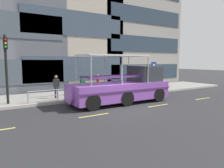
{
  "coord_description": "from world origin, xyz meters",
  "views": [
    {
      "loc": [
        -7.5,
        -10.87,
        2.91
      ],
      "look_at": [
        0.48,
        1.72,
        1.3
      ],
      "focal_mm": 33.57,
      "sensor_mm": 36.0,
      "label": 1
    }
  ],
  "objects_px": {
    "pedestrian_mid_right": "(83,84)",
    "duck_tour_boat": "(125,87)",
    "pedestrian_mid_left": "(98,82)",
    "parking_sign": "(153,71)",
    "traffic_light_pole": "(6,63)",
    "pedestrian_near_bow": "(134,80)",
    "pedestrian_near_stern": "(56,84)"
  },
  "relations": [
    {
      "from": "pedestrian_near_bow",
      "to": "pedestrian_near_stern",
      "type": "distance_m",
      "value": 7.43
    },
    {
      "from": "traffic_light_pole",
      "to": "pedestrian_near_stern",
      "type": "height_order",
      "value": "traffic_light_pole"
    },
    {
      "from": "pedestrian_near_bow",
      "to": "pedestrian_mid_right",
      "type": "xyz_separation_m",
      "value": [
        -5.21,
        0.12,
        -0.03
      ]
    },
    {
      "from": "parking_sign",
      "to": "pedestrian_mid_left",
      "type": "height_order",
      "value": "parking_sign"
    },
    {
      "from": "duck_tour_boat",
      "to": "pedestrian_mid_left",
      "type": "distance_m",
      "value": 3.27
    },
    {
      "from": "traffic_light_pole",
      "to": "parking_sign",
      "type": "relative_size",
      "value": 1.64
    },
    {
      "from": "pedestrian_near_bow",
      "to": "pedestrian_mid_right",
      "type": "height_order",
      "value": "pedestrian_near_bow"
    },
    {
      "from": "duck_tour_boat",
      "to": "pedestrian_near_bow",
      "type": "xyz_separation_m",
      "value": [
        3.45,
        3.34,
        0.04
      ]
    },
    {
      "from": "parking_sign",
      "to": "pedestrian_mid_left",
      "type": "xyz_separation_m",
      "value": [
        -5.77,
        0.5,
        -0.81
      ]
    },
    {
      "from": "pedestrian_mid_right",
      "to": "duck_tour_boat",
      "type": "bearing_deg",
      "value": -63.15
    },
    {
      "from": "parking_sign",
      "to": "pedestrian_near_bow",
      "type": "relative_size",
      "value": 1.69
    },
    {
      "from": "duck_tour_boat",
      "to": "pedestrian_mid_right",
      "type": "height_order",
      "value": "duck_tour_boat"
    },
    {
      "from": "traffic_light_pole",
      "to": "pedestrian_near_bow",
      "type": "distance_m",
      "value": 10.88
    },
    {
      "from": "pedestrian_mid_left",
      "to": "pedestrian_near_stern",
      "type": "relative_size",
      "value": 0.99
    },
    {
      "from": "traffic_light_pole",
      "to": "pedestrian_near_bow",
      "type": "bearing_deg",
      "value": 2.77
    },
    {
      "from": "duck_tour_boat",
      "to": "pedestrian_near_stern",
      "type": "height_order",
      "value": "duck_tour_boat"
    },
    {
      "from": "pedestrian_near_bow",
      "to": "pedestrian_near_stern",
      "type": "xyz_separation_m",
      "value": [
        -7.42,
        -0.08,
        0.07
      ]
    },
    {
      "from": "pedestrian_near_bow",
      "to": "pedestrian_mid_left",
      "type": "distance_m",
      "value": 3.92
    },
    {
      "from": "pedestrian_mid_left",
      "to": "pedestrian_near_stern",
      "type": "xyz_separation_m",
      "value": [
        -3.51,
        0.02,
        0.01
      ]
    },
    {
      "from": "pedestrian_mid_left",
      "to": "parking_sign",
      "type": "bearing_deg",
      "value": -4.93
    },
    {
      "from": "pedestrian_near_stern",
      "to": "traffic_light_pole",
      "type": "bearing_deg",
      "value": -172.48
    },
    {
      "from": "pedestrian_mid_left",
      "to": "duck_tour_boat",
      "type": "bearing_deg",
      "value": -81.84
    },
    {
      "from": "pedestrian_near_bow",
      "to": "pedestrian_mid_left",
      "type": "bearing_deg",
      "value": -178.46
    },
    {
      "from": "traffic_light_pole",
      "to": "parking_sign",
      "type": "height_order",
      "value": "traffic_light_pole"
    },
    {
      "from": "traffic_light_pole",
      "to": "parking_sign",
      "type": "distance_m",
      "value": 12.62
    },
    {
      "from": "parking_sign",
      "to": "pedestrian_mid_right",
      "type": "distance_m",
      "value": 7.16
    },
    {
      "from": "duck_tour_boat",
      "to": "pedestrian_near_bow",
      "type": "bearing_deg",
      "value": 44.1
    },
    {
      "from": "duck_tour_boat",
      "to": "pedestrian_near_bow",
      "type": "height_order",
      "value": "duck_tour_boat"
    },
    {
      "from": "duck_tour_boat",
      "to": "pedestrian_mid_left",
      "type": "xyz_separation_m",
      "value": [
        -0.46,
        3.24,
        0.1
      ]
    },
    {
      "from": "traffic_light_pole",
      "to": "duck_tour_boat",
      "type": "xyz_separation_m",
      "value": [
        7.29,
        -2.83,
        -1.74
      ]
    },
    {
      "from": "parking_sign",
      "to": "duck_tour_boat",
      "type": "xyz_separation_m",
      "value": [
        -5.31,
        -2.74,
        -0.91
      ]
    },
    {
      "from": "pedestrian_near_bow",
      "to": "pedestrian_mid_right",
      "type": "relative_size",
      "value": 1.03
    }
  ]
}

